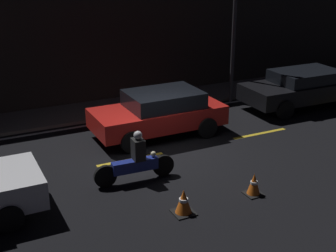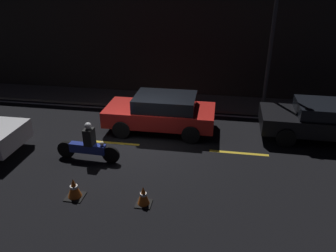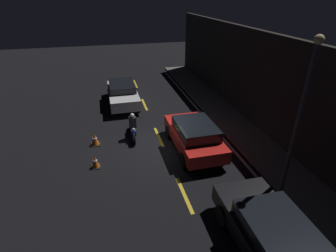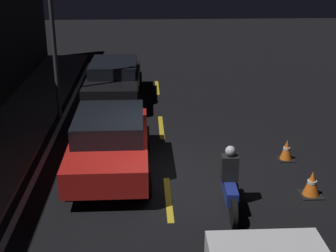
% 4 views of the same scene
% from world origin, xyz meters
% --- Properties ---
extents(ground_plane, '(56.00, 56.00, 0.00)m').
position_xyz_m(ground_plane, '(0.00, 0.00, 0.00)').
color(ground_plane, black).
extents(raised_curb, '(28.00, 2.03, 0.10)m').
position_xyz_m(raised_curb, '(0.00, 4.46, 0.05)').
color(raised_curb, '#605B56').
rests_on(raised_curb, ground).
extents(building_front, '(28.00, 0.30, 5.01)m').
position_xyz_m(building_front, '(0.00, 5.62, 2.50)').
color(building_front, black).
rests_on(building_front, ground).
extents(lane_dash_b, '(2.00, 0.14, 0.01)m').
position_xyz_m(lane_dash_b, '(-5.50, 0.00, 0.00)').
color(lane_dash_b, gold).
rests_on(lane_dash_b, ground).
extents(lane_dash_c, '(2.00, 0.14, 0.01)m').
position_xyz_m(lane_dash_c, '(-1.00, 0.00, 0.00)').
color(lane_dash_c, gold).
rests_on(lane_dash_c, ground).
extents(lane_dash_d, '(2.00, 0.14, 0.01)m').
position_xyz_m(lane_dash_d, '(3.50, 0.00, 0.00)').
color(lane_dash_d, gold).
rests_on(lane_dash_d, ground).
extents(lane_solid_kerb, '(25.20, 0.14, 0.01)m').
position_xyz_m(lane_solid_kerb, '(0.00, 3.19, 0.00)').
color(lane_solid_kerb, silver).
rests_on(lane_solid_kerb, ground).
extents(taxi_red, '(4.15, 2.00, 1.42)m').
position_xyz_m(taxi_red, '(0.56, 1.37, 0.77)').
color(taxi_red, red).
rests_on(taxi_red, ground).
extents(van_black, '(4.46, 2.03, 1.38)m').
position_xyz_m(van_black, '(6.56, 1.62, 0.76)').
color(van_black, black).
rests_on(van_black, ground).
extents(motorcycle, '(2.15, 0.37, 1.36)m').
position_xyz_m(motorcycle, '(-1.37, -1.27, 0.55)').
color(motorcycle, black).
rests_on(motorcycle, ground).
extents(traffic_cone_near, '(0.49, 0.49, 0.59)m').
position_xyz_m(traffic_cone_near, '(-1.01, -3.20, 0.29)').
color(traffic_cone_near, black).
rests_on(traffic_cone_near, ground).
extents(traffic_cone_mid, '(0.42, 0.42, 0.56)m').
position_xyz_m(traffic_cone_mid, '(0.92, -3.19, 0.27)').
color(traffic_cone_mid, black).
rests_on(traffic_cone_mid, ground).
extents(street_lamp, '(0.28, 0.28, 5.76)m').
position_xyz_m(street_lamp, '(4.54, 3.29, 3.24)').
color(street_lamp, '#333338').
rests_on(street_lamp, ground).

